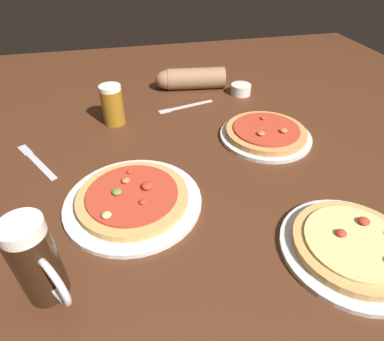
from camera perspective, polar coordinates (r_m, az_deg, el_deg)
ground_plane at (r=0.89m, az=0.00°, el=-1.78°), size 2.40×2.40×0.03m
pizza_plate_near at (r=0.77m, az=26.43°, el=-11.89°), size 0.29×0.29×0.05m
pizza_plate_far at (r=1.06m, az=12.87°, el=6.40°), size 0.29×0.29×0.05m
pizza_plate_side at (r=0.80m, az=-10.36°, el=-4.92°), size 0.34×0.34×0.05m
beer_mug_dark at (r=0.63m, az=-25.55°, el=-14.42°), size 0.10×0.12×0.18m
beer_mug_amber at (r=1.13m, az=-13.79°, el=11.23°), size 0.07×0.12×0.13m
ramekin_sauce at (r=1.34m, az=8.60°, el=13.96°), size 0.08×0.08×0.04m
fork_left at (r=1.23m, az=-1.29°, el=11.25°), size 0.22×0.07×0.01m
knife_right at (r=1.04m, az=-25.77°, el=1.56°), size 0.14×0.20×0.01m
diner_arm at (r=1.37m, az=-0.63°, el=15.87°), size 0.29×0.11×0.08m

